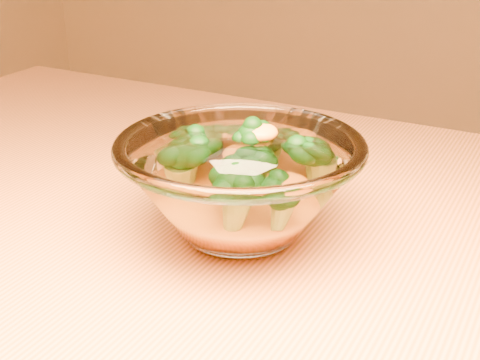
{
  "coord_description": "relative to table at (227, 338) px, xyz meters",
  "views": [
    {
      "loc": [
        0.25,
        -0.44,
        1.04
      ],
      "look_at": [
        0.0,
        0.02,
        0.8
      ],
      "focal_mm": 50.0,
      "sensor_mm": 36.0,
      "label": 1
    }
  ],
  "objects": [
    {
      "name": "table",
      "position": [
        0.0,
        0.0,
        0.0
      ],
      "size": [
        1.2,
        0.8,
        0.75
      ],
      "color": "#BF6439",
      "rests_on": "ground"
    },
    {
      "name": "cheese_sauce",
      "position": [
        0.0,
        0.02,
        0.13
      ],
      "size": [
        0.12,
        0.12,
        0.03
      ],
      "primitive_type": "ellipsoid",
      "color": "orange",
      "rests_on": "glass_bowl"
    },
    {
      "name": "glass_bowl",
      "position": [
        0.0,
        0.02,
        0.15
      ],
      "size": [
        0.21,
        0.21,
        0.1
      ],
      "color": "white",
      "rests_on": "table"
    },
    {
      "name": "broccoli_heap",
      "position": [
        -0.0,
        0.03,
        0.16
      ],
      "size": [
        0.15,
        0.14,
        0.07
      ],
      "color": "black",
      "rests_on": "cheese_sauce"
    }
  ]
}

